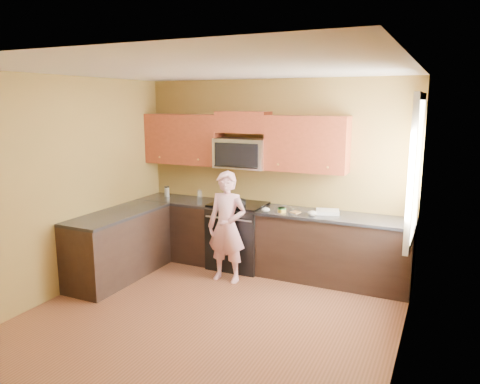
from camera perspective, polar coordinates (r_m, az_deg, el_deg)
The scene contains 25 objects.
floor at distance 5.28m, azimuth -4.15°, elevation -15.63°, with size 4.00×4.00×0.00m, color brown.
ceiling at distance 4.72m, azimuth -4.63°, elevation 15.05°, with size 4.00×4.00×0.00m, color white.
wall_back at distance 6.61m, azimuth 4.14°, elevation 2.20°, with size 4.00×4.00×0.00m, color olive.
wall_front at distance 3.30m, azimuth -21.81°, elevation -7.83°, with size 4.00×4.00×0.00m, color olive.
wall_left at distance 6.05m, azimuth -21.14°, elevation 0.63°, with size 4.00×4.00×0.00m, color olive.
wall_right at distance 4.24m, azimuth 19.95°, elevation -3.53°, with size 4.00×4.00×0.00m, color olive.
cabinet_back_run at distance 6.54m, azimuth 3.09°, elevation -6.07°, with size 4.00×0.60×0.88m, color black.
cabinet_left_run at distance 6.48m, azimuth -14.89°, elevation -6.60°, with size 0.60×1.60×0.88m, color black.
countertop_back at distance 6.41m, azimuth 3.10°, elevation -2.16°, with size 4.00×0.62×0.04m, color black.
countertop_left at distance 6.35m, azimuth -15.03°, elevation -2.66°, with size 0.62×1.60×0.04m, color black.
stove at distance 6.66m, azimuth -0.20°, elevation -5.42°, with size 0.76×0.65×0.95m, color black, non-canonical shape.
microwave at distance 6.57m, azimuth 0.26°, elevation 3.05°, with size 0.76×0.40×0.42m, color silver, non-canonical shape.
upper_cab_left at distance 7.06m, azimuth -6.95°, elevation 3.55°, with size 1.22×0.33×0.75m, color maroon, non-canonical shape.
upper_cab_right at distance 6.27m, azimuth 8.23°, elevation 2.55°, with size 1.12×0.33×0.75m, color maroon, non-canonical shape.
upper_cab_over_mw at distance 6.54m, azimuth 0.40°, elevation 8.74°, with size 0.76×0.33×0.30m, color maroon.
window at distance 5.36m, azimuth 21.15°, elevation 2.62°, with size 0.06×1.06×1.66m, color white, non-canonical shape.
woman at distance 6.09m, azimuth -1.65°, elevation -4.39°, with size 0.54×0.36×1.49m, color pink.
frying_pan at distance 6.49m, azimuth -0.56°, elevation -1.53°, with size 0.29×0.51×0.07m, color black, non-canonical shape.
butter_tub at distance 6.16m, azimuth 5.25°, elevation -2.56°, with size 0.11×0.11×0.08m, color yellow, non-canonical shape.
toast_slice at distance 6.16m, azimuth 6.94°, elevation -2.53°, with size 0.11×0.11×0.01m, color #B27F47.
napkin_a at distance 6.16m, azimuth 3.24°, elevation -2.24°, with size 0.11×0.12×0.06m, color silver.
napkin_b at distance 6.03m, azimuth 9.01°, elevation -2.64°, with size 0.12×0.13×0.07m, color silver.
dish_towel at distance 6.18m, azimuth 10.90°, elevation -2.44°, with size 0.30×0.24×0.05m, color white.
travel_mug at distance 7.25m, azimuth -9.10°, elevation -0.56°, with size 0.08×0.08×0.17m, color silver, non-canonical shape.
glass_b at distance 7.08m, azimuth -5.08°, elevation -0.25°, with size 0.07×0.07×0.12m, color silver.
Camera 1 is at (2.32, -4.10, 2.38)m, focal length 34.13 mm.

